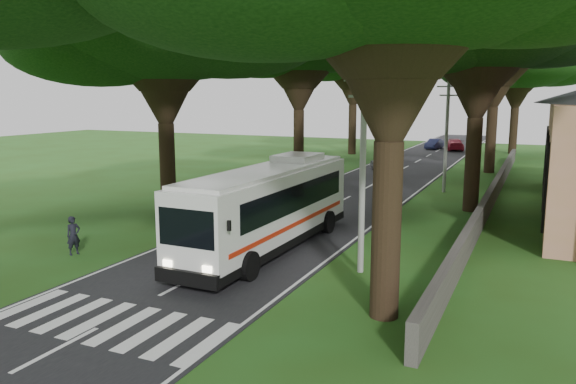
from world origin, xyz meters
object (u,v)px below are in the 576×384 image
object	(u,v)px
pole_mid	(447,133)
pole_far	(478,121)
coach_bus	(269,206)
distant_car_c	(454,144)
pedestrian	(73,235)
pole_near	(363,166)
distant_car_b	(434,144)
distant_car_a	(384,161)

from	to	relation	value
pole_mid	pole_far	world-z (taller)	same
coach_bus	distant_car_c	distance (m)	49.82
coach_bus	pedestrian	world-z (taller)	coach_bus
pole_far	coach_bus	bearing A→B (deg)	-96.95
pole_mid	distant_car_c	distance (m)	31.69
pole_near	distant_car_b	world-z (taller)	pole_near
pole_mid	distant_car_a	size ratio (longest dim) A/B	2.21
pole_near	distant_car_c	distance (m)	51.53
distant_car_a	distant_car_b	xyz separation A→B (m)	(0.95, 20.90, 0.02)
pole_mid	pole_far	distance (m)	20.00
coach_bus	distant_car_c	bearing A→B (deg)	89.75
distant_car_a	distant_car_b	world-z (taller)	distant_car_b
pole_far	distant_car_b	bearing A→B (deg)	117.93
pole_near	distant_car_c	xyz separation A→B (m)	(-3.76, 51.28, -3.44)
pole_near	pole_far	size ratio (longest dim) A/B	1.00
pedestrian	coach_bus	bearing A→B (deg)	-40.37
pole_far	pedestrian	bearing A→B (deg)	-105.72
pole_mid	pedestrian	world-z (taller)	pole_mid
distant_car_c	pedestrian	xyz separation A→B (m)	(-8.29, -54.08, 0.11)
pole_mid	pedestrian	size ratio (longest dim) A/B	4.72
distant_car_c	pedestrian	size ratio (longest dim) A/B	2.89
pole_mid	distant_car_b	bearing A→B (deg)	101.18
pole_far	distant_car_a	size ratio (longest dim) A/B	2.21
distant_car_c	distant_car_a	bearing A→B (deg)	65.55
coach_bus	distant_car_b	bearing A→B (deg)	92.65
distant_car_a	pedestrian	xyz separation A→B (m)	(-4.80, -33.79, 0.20)
pole_near	distant_car_a	world-z (taller)	pole_near
pole_near	pedestrian	world-z (taller)	pole_near
coach_bus	pedestrian	bearing A→B (deg)	-148.92
pole_mid	pedestrian	bearing A→B (deg)	-117.85
pole_near	pedestrian	xyz separation A→B (m)	(-12.05, -2.81, -3.33)
pole_mid	distant_car_a	world-z (taller)	pole_mid
pole_near	pole_far	xyz separation A→B (m)	(0.00, 40.00, 0.00)
distant_car_b	pedestrian	world-z (taller)	pedestrian
coach_bus	distant_car_a	world-z (taller)	coach_bus
pole_far	pedestrian	world-z (taller)	pole_far
pole_near	distant_car_a	xyz separation A→B (m)	(-7.25, 30.98, -3.53)
pole_far	distant_car_c	size ratio (longest dim) A/B	1.63
coach_bus	distant_car_b	distance (m)	50.45
pole_mid	pedestrian	xyz separation A→B (m)	(-12.05, -22.81, -3.33)
coach_bus	pedestrian	xyz separation A→B (m)	(-7.35, -4.29, -1.13)
pedestrian	pole_far	bearing A→B (deg)	3.67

